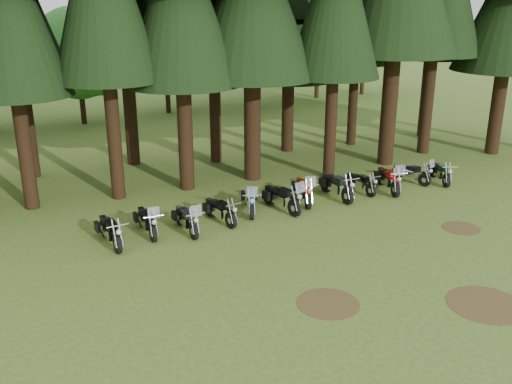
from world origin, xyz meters
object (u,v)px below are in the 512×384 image
(motorcycle_2, at_px, (187,220))
(motorcycle_7, at_px, (336,187))
(motorcycle_0, at_px, (110,232))
(motorcycle_5, at_px, (282,199))
(motorcycle_10, at_px, (411,174))
(motorcycle_3, at_px, (220,211))
(motorcycle_8, at_px, (361,183))
(motorcycle_11, at_px, (440,173))
(motorcycle_1, at_px, (147,222))
(motorcycle_6, at_px, (304,191))
(motorcycle_4, at_px, (250,201))
(motorcycle_9, at_px, (388,180))

(motorcycle_2, xyz_separation_m, motorcycle_7, (7.02, 0.73, 0.04))
(motorcycle_0, distance_m, motorcycle_5, 6.98)
(motorcycle_2, xyz_separation_m, motorcycle_5, (4.20, 0.42, 0.04))
(motorcycle_10, bearing_deg, motorcycle_7, 163.78)
(motorcycle_3, bearing_deg, motorcycle_8, -5.74)
(motorcycle_10, bearing_deg, motorcycle_3, 164.21)
(motorcycle_2, height_order, motorcycle_11, motorcycle_2)
(motorcycle_1, relative_size, motorcycle_7, 0.91)
(motorcycle_3, distance_m, motorcycle_5, 2.73)
(motorcycle_0, xyz_separation_m, motorcycle_6, (8.25, 0.78, 0.02))
(motorcycle_6, distance_m, motorcycle_7, 1.54)
(motorcycle_3, relative_size, motorcycle_4, 0.95)
(motorcycle_1, xyz_separation_m, motorcycle_7, (8.38, 0.28, 0.04))
(motorcycle_2, height_order, motorcycle_4, motorcycle_4)
(motorcycle_8, bearing_deg, motorcycle_3, -179.09)
(motorcycle_4, xyz_separation_m, motorcycle_5, (1.23, -0.37, 0.02))
(motorcycle_3, relative_size, motorcycle_10, 1.04)
(motorcycle_6, bearing_deg, motorcycle_4, -161.11)
(motorcycle_2, bearing_deg, motorcycle_1, 161.18)
(motorcycle_3, relative_size, motorcycle_6, 0.91)
(motorcycle_5, distance_m, motorcycle_11, 8.38)
(motorcycle_6, relative_size, motorcycle_8, 1.16)
(motorcycle_0, relative_size, motorcycle_1, 1.03)
(motorcycle_4, xyz_separation_m, motorcycle_11, (9.60, -0.33, -0.04))
(motorcycle_3, height_order, motorcycle_11, motorcycle_11)
(motorcycle_5, height_order, motorcycle_8, motorcycle_5)
(motorcycle_5, relative_size, motorcycle_10, 1.17)
(motorcycle_6, distance_m, motorcycle_10, 5.81)
(motorcycle_6, distance_m, motorcycle_9, 4.13)
(motorcycle_3, height_order, motorcycle_5, motorcycle_5)
(motorcycle_9, relative_size, motorcycle_11, 1.17)
(motorcycle_5, bearing_deg, motorcycle_4, 153.26)
(motorcycle_7, xyz_separation_m, motorcycle_8, (1.38, 0.15, -0.09))
(motorcycle_11, bearing_deg, motorcycle_10, 179.01)
(motorcycle_9, bearing_deg, motorcycle_4, -166.74)
(motorcycle_4, bearing_deg, motorcycle_6, 23.54)
(motorcycle_3, distance_m, motorcycle_9, 8.13)
(motorcycle_0, xyz_separation_m, motorcycle_10, (14.06, 0.87, -0.03))
(motorcycle_8, distance_m, motorcycle_11, 4.20)
(motorcycle_7, distance_m, motorcycle_11, 5.56)
(motorcycle_5, distance_m, motorcycle_10, 7.11)
(motorcycle_9, bearing_deg, motorcycle_5, -163.39)
(motorcycle_7, height_order, motorcycle_9, motorcycle_9)
(motorcycle_6, bearing_deg, motorcycle_10, 18.06)
(motorcycle_8, bearing_deg, motorcycle_6, 176.74)
(motorcycle_1, height_order, motorcycle_9, motorcycle_9)
(motorcycle_0, relative_size, motorcycle_6, 0.98)
(motorcycle_3, distance_m, motorcycle_8, 6.94)
(motorcycle_5, bearing_deg, motorcycle_9, -9.15)
(motorcycle_0, relative_size, motorcycle_7, 0.93)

